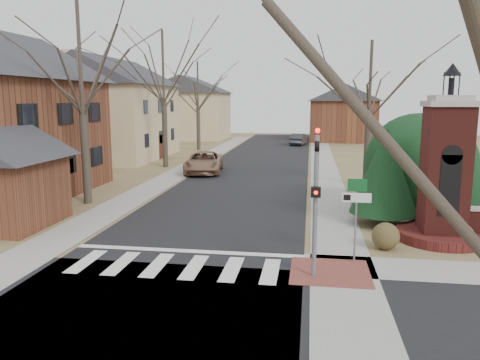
% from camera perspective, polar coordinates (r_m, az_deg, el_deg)
% --- Properties ---
extents(ground, '(120.00, 120.00, 0.00)m').
position_cam_1_polar(ground, '(14.42, -8.77, -11.47)').
color(ground, brown).
rests_on(ground, ground).
extents(main_street, '(8.00, 70.00, 0.01)m').
position_cam_1_polar(main_street, '(35.43, 1.83, 1.37)').
color(main_street, black).
rests_on(main_street, ground).
extents(cross_street, '(120.00, 8.00, 0.01)m').
position_cam_1_polar(cross_street, '(11.83, -13.25, -16.54)').
color(cross_street, black).
rests_on(cross_street, ground).
extents(crosswalk_zone, '(8.00, 2.20, 0.02)m').
position_cam_1_polar(crosswalk_zone, '(15.13, -7.85, -10.37)').
color(crosswalk_zone, silver).
rests_on(crosswalk_zone, ground).
extents(stop_bar, '(8.00, 0.35, 0.02)m').
position_cam_1_polar(stop_bar, '(16.49, -6.37, -8.62)').
color(stop_bar, silver).
rests_on(stop_bar, ground).
extents(sidewalk_right_main, '(2.00, 60.00, 0.02)m').
position_cam_1_polar(sidewalk_right_main, '(35.21, 10.26, 1.17)').
color(sidewalk_right_main, gray).
rests_on(sidewalk_right_main, ground).
extents(sidewalk_left, '(2.00, 60.00, 0.02)m').
position_cam_1_polar(sidewalk_left, '(36.40, -6.33, 1.55)').
color(sidewalk_left, gray).
rests_on(sidewalk_left, ground).
extents(curb_apron, '(2.40, 2.40, 0.02)m').
position_cam_1_polar(curb_apron, '(14.76, 10.91, -10.97)').
color(curb_apron, brown).
rests_on(curb_apron, ground).
extents(traffic_signal_pole, '(0.28, 0.41, 4.50)m').
position_cam_1_polar(traffic_signal_pole, '(13.63, 9.22, -1.39)').
color(traffic_signal_pole, slate).
rests_on(traffic_signal_pole, ground).
extents(sign_post, '(0.90, 0.07, 2.75)m').
position_cam_1_polar(sign_post, '(15.22, 13.99, -2.84)').
color(sign_post, slate).
rests_on(sign_post, ground).
extents(brick_gate_monument, '(3.20, 3.20, 6.47)m').
position_cam_1_polar(brick_gate_monument, '(18.70, 23.61, -0.37)').
color(brick_gate_monument, '#561E19').
rests_on(brick_gate_monument, ground).
extents(house_stucco_left, '(9.80, 12.80, 9.28)m').
position_cam_1_polar(house_stucco_left, '(43.53, -15.47, 8.66)').
color(house_stucco_left, '#CFAE8A').
rests_on(house_stucco_left, ground).
extents(house_distant_left, '(10.80, 8.80, 8.53)m').
position_cam_1_polar(house_distant_left, '(62.91, -6.34, 8.89)').
color(house_distant_left, '#CFAE8A').
rests_on(house_distant_left, ground).
extents(house_distant_right, '(8.80, 8.80, 7.30)m').
position_cam_1_polar(house_distant_right, '(60.94, 12.36, 8.13)').
color(house_distant_right, brown).
rests_on(house_distant_right, ground).
extents(evergreen_near, '(2.80, 2.80, 4.10)m').
position_cam_1_polar(evergreen_near, '(20.25, 17.27, 1.12)').
color(evergreen_near, '#473D33').
rests_on(evergreen_near, ground).
extents(evergreen_mid, '(3.40, 3.40, 4.70)m').
position_cam_1_polar(evergreen_mid, '(22.11, 25.33, 2.10)').
color(evergreen_mid, '#473D33').
rests_on(evergreen_mid, ground).
extents(evergreen_mass, '(4.80, 4.80, 4.80)m').
position_cam_1_polar(evergreen_mass, '(23.00, 20.80, 2.17)').
color(evergreen_mass, black).
rests_on(evergreen_mass, ground).
extents(bare_tree_0, '(8.05, 8.05, 11.15)m').
position_cam_1_polar(bare_tree_0, '(24.60, -19.00, 15.11)').
color(bare_tree_0, '#473D33').
rests_on(bare_tree_0, ground).
extents(bare_tree_1, '(8.40, 8.40, 11.64)m').
position_cam_1_polar(bare_tree_1, '(36.64, -9.38, 14.11)').
color(bare_tree_1, '#473D33').
rests_on(bare_tree_1, ground).
extents(bare_tree_2, '(7.35, 7.35, 10.19)m').
position_cam_1_polar(bare_tree_2, '(49.23, -5.18, 11.90)').
color(bare_tree_2, '#473D33').
rests_on(bare_tree_2, ground).
extents(bare_tree_3, '(7.00, 7.00, 9.70)m').
position_cam_1_polar(bare_tree_3, '(29.04, 15.65, 12.39)').
color(bare_tree_3, '#473D33').
rests_on(bare_tree_3, ground).
extents(pickup_truck, '(3.10, 5.64, 1.50)m').
position_cam_1_polar(pickup_truck, '(33.60, -4.42, 2.16)').
color(pickup_truck, '#90684E').
rests_on(pickup_truck, ground).
extents(distant_car, '(2.01, 4.23, 1.34)m').
position_cam_1_polar(distant_car, '(54.38, 7.15, 4.96)').
color(distant_car, '#32353A').
rests_on(distant_car, ground).
extents(dry_shrub_left, '(0.96, 0.96, 0.96)m').
position_cam_1_polar(dry_shrub_left, '(17.24, 17.33, -6.55)').
color(dry_shrub_left, brown).
rests_on(dry_shrub_left, ground).
extents(dry_shrub_right, '(0.72, 0.72, 0.72)m').
position_cam_1_polar(dry_shrub_right, '(18.91, 25.60, -6.02)').
color(dry_shrub_right, olive).
rests_on(dry_shrub_right, ground).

